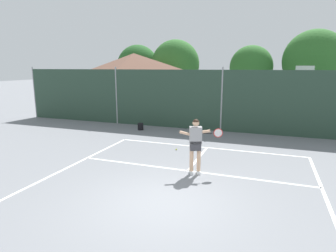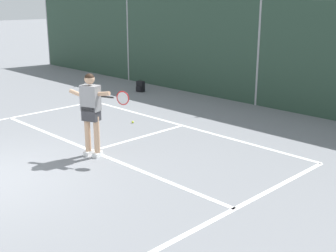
# 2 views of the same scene
# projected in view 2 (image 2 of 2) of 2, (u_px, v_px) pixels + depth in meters

# --- Properties ---
(court_markings) EXTENTS (8.30, 11.10, 0.01)m
(court_markings) POSITION_uv_depth(u_px,v_px,m) (17.00, 172.00, 9.00)
(court_markings) COLOR white
(court_markings) RESTS_ON ground
(chainlink_fence) EXTENTS (26.09, 0.09, 3.49)m
(chainlink_fence) POSITION_uv_depth(u_px,v_px,m) (259.00, 54.00, 14.17)
(chainlink_fence) COLOR #284233
(chainlink_fence) RESTS_ON ground
(clubhouse_building) EXTENTS (7.35, 5.02, 4.52)m
(clubhouse_building) POSITION_uv_depth(u_px,v_px,m) (188.00, 19.00, 22.63)
(clubhouse_building) COLOR beige
(clubhouse_building) RESTS_ON ground
(tennis_player) EXTENTS (1.33, 0.65, 1.85)m
(tennis_player) POSITION_uv_depth(u_px,v_px,m) (91.00, 107.00, 9.62)
(tennis_player) COLOR silver
(tennis_player) RESTS_ON ground
(tennis_ball) EXTENTS (0.07, 0.07, 0.07)m
(tennis_ball) POSITION_uv_depth(u_px,v_px,m) (133.00, 122.00, 12.50)
(tennis_ball) COLOR #CCE033
(tennis_ball) RESTS_ON ground
(backpack_black) EXTENTS (0.31, 0.28, 0.46)m
(backpack_black) POSITION_uv_depth(u_px,v_px,m) (140.00, 87.00, 16.64)
(backpack_black) COLOR black
(backpack_black) RESTS_ON ground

